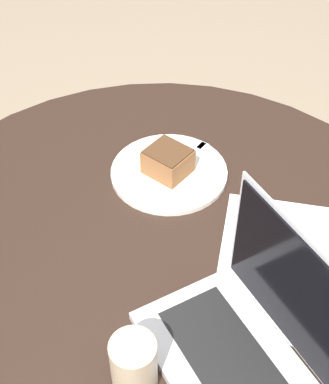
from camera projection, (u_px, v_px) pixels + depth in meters
name	position (u px, v px, depth m)	size (l,w,h in m)	color
dining_table	(160.00, 287.00, 1.17)	(1.14, 1.14, 0.75)	black
paper_document	(282.00, 264.00, 1.02)	(0.41, 0.36, 0.00)	white
plate	(169.00, 172.00, 1.20)	(0.26, 0.26, 0.01)	silver
cake_slice	(168.00, 161.00, 1.17)	(0.09, 0.09, 0.06)	brown
fork	(189.00, 158.00, 1.22)	(0.17, 0.03, 0.00)	silver
coffee_glass	(134.00, 366.00, 0.81)	(0.07, 0.07, 0.11)	#C6AD89
laptop	(244.00, 335.00, 0.85)	(0.31, 0.35, 0.26)	silver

